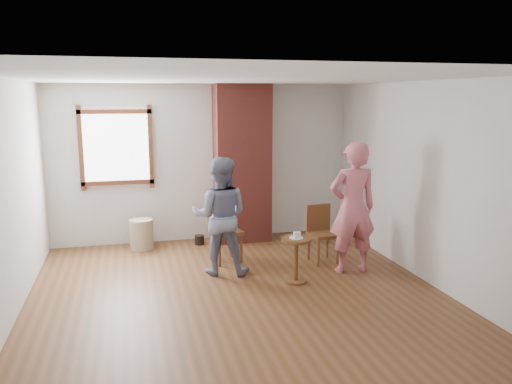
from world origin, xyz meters
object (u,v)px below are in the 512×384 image
(side_table, at_px, (296,253))
(person_pink, at_px, (353,208))
(stoneware_crock, at_px, (142,234))
(dining_chair_right, at_px, (321,230))
(dining_chair_left, at_px, (224,227))
(man, at_px, (220,216))

(side_table, relative_size, person_pink, 0.33)
(stoneware_crock, distance_m, person_pink, 3.38)
(stoneware_crock, relative_size, side_table, 0.80)
(stoneware_crock, xyz_separation_m, side_table, (1.90, -2.02, 0.16))
(stoneware_crock, height_order, dining_chair_right, dining_chair_right)
(dining_chair_left, distance_m, dining_chair_right, 1.44)
(dining_chair_right, bearing_deg, side_table, -137.27)
(man, bearing_deg, side_table, 162.30)
(person_pink, bearing_deg, stoneware_crock, -29.97)
(dining_chair_right, distance_m, person_pink, 0.74)
(dining_chair_right, distance_m, man, 1.57)
(man, bearing_deg, dining_chair_right, -158.00)
(side_table, distance_m, person_pink, 1.03)
(stoneware_crock, bearing_deg, person_pink, -33.18)
(stoneware_crock, distance_m, dining_chair_right, 2.86)
(dining_chair_right, bearing_deg, dining_chair_left, 158.25)
(dining_chair_left, relative_size, man, 0.56)
(man, xyz_separation_m, person_pink, (1.76, -0.40, 0.10))
(stoneware_crock, distance_m, side_table, 2.78)
(side_table, relative_size, man, 0.37)
(dining_chair_right, height_order, person_pink, person_pink)
(side_table, xyz_separation_m, man, (-0.88, 0.60, 0.40))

